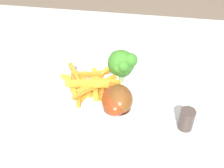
# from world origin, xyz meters

# --- Properties ---
(dining_table) EXTENTS (1.09, 0.85, 0.72)m
(dining_table) POSITION_xyz_m (0.00, 0.00, 0.62)
(dining_table) COLOR #B7B7BC
(dining_table) RESTS_ON ground_plane
(dinner_plate) EXTENTS (0.25, 0.25, 0.01)m
(dinner_plate) POSITION_xyz_m (0.03, -0.02, 0.72)
(dinner_plate) COLOR silver
(dinner_plate) RESTS_ON dining_table
(broccoli_floret_front) EXTENTS (0.07, 0.07, 0.08)m
(broccoli_floret_front) POSITION_xyz_m (0.05, 0.02, 0.78)
(broccoli_floret_front) COLOR #7EA460
(broccoli_floret_front) RESTS_ON dinner_plate
(carrot_fries_pile) EXTENTS (0.15, 0.14, 0.04)m
(carrot_fries_pile) POSITION_xyz_m (-0.02, -0.02, 0.75)
(carrot_fries_pile) COLOR orange
(carrot_fries_pile) RESTS_ON dinner_plate
(chicken_drumstick_near) EXTENTS (0.07, 0.14, 0.04)m
(chicken_drumstick_near) POSITION_xyz_m (0.05, -0.07, 0.75)
(chicken_drumstick_near) COLOR #591D0A
(chicken_drumstick_near) RESTS_ON dinner_plate
(chicken_drumstick_far) EXTENTS (0.07, 0.12, 0.05)m
(chicken_drumstick_far) POSITION_xyz_m (0.05, -0.06, 0.75)
(chicken_drumstick_far) COLOR #4B230E
(chicken_drumstick_far) RESTS_ON dinner_plate
(chicken_drumstick_extra) EXTENTS (0.08, 0.12, 0.05)m
(chicken_drumstick_extra) POSITION_xyz_m (0.05, -0.06, 0.75)
(chicken_drumstick_extra) COLOR #561C11
(chicken_drumstick_extra) RESTS_ON dinner_plate
(fork) EXTENTS (0.19, 0.03, 0.00)m
(fork) POSITION_xyz_m (0.24, 0.17, 0.72)
(fork) COLOR silver
(fork) RESTS_ON dining_table
(pepper_shaker) EXTENTS (0.03, 0.03, 0.05)m
(pepper_shaker) POSITION_xyz_m (0.19, -0.09, 0.74)
(pepper_shaker) COLOR #423833
(pepper_shaker) RESTS_ON dining_table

